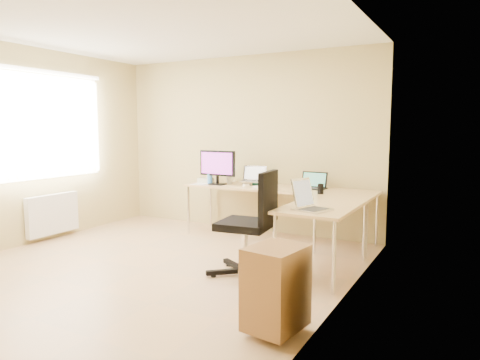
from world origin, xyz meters
The scene contains 25 objects.
floor centered at (0.00, 0.00, 0.00)m, with size 4.50×4.50×0.00m, color tan.
ceiling centered at (0.00, 0.00, 2.60)m, with size 4.50×4.50×0.00m, color white.
wall_back centered at (0.00, 2.25, 1.30)m, with size 4.50×4.50×0.00m, color tan.
wall_left centered at (-2.10, 0.00, 1.30)m, with size 4.50×4.50×0.00m, color tan.
wall_right centered at (2.10, 0.00, 1.30)m, with size 4.50×4.50×0.00m, color tan.
desk_main centered at (0.72, 1.85, 0.36)m, with size 2.65×0.70×0.73m, color tan.
desk_return centered at (1.70, 0.85, 0.36)m, with size 0.70×1.30×0.73m, color tan.
monitor centered at (-0.15, 1.72, 0.98)m, with size 0.57×0.18×0.49m, color black.
book_stack centered at (0.41, 2.03, 0.75)m, with size 0.22×0.29×0.05m, color #19544B.
laptop_center centered at (0.32, 1.90, 0.89)m, with size 0.34×0.26×0.22m, color silver.
laptop_black centered at (1.18, 1.94, 0.84)m, with size 0.36×0.26×0.23m, color black.
keyboard centered at (0.60, 1.69, 0.74)m, with size 0.37×0.10×0.02m, color white.
mouse centered at (0.80, 1.55, 0.75)m, with size 0.10×0.07×0.04m, color silver.
mug centered at (-0.04, 1.87, 0.78)m, with size 0.11×0.11×0.11m, color white.
cd_stack centered at (0.26, 1.82, 0.75)m, with size 0.13×0.13×0.03m, color white.
water_bottle centered at (-0.30, 1.74, 0.86)m, with size 0.08×0.08×0.27m, color #4387DA.
papers centered at (-0.40, 1.66, 0.73)m, with size 0.20×0.28×0.01m, color white.
white_box centered at (-0.40, 1.79, 0.77)m, with size 0.21×0.15×0.08m, color beige.
desk_fan centered at (-0.14, 2.05, 0.87)m, with size 0.23×0.23×0.29m, color white.
black_cup centered at (1.43, 1.55, 0.79)m, with size 0.07×0.07×0.13m, color black.
laptop_return centered at (1.71, 0.47, 0.85)m, with size 0.29×0.37×0.25m, color silver.
office_chair centered at (1.01, 0.35, 0.50)m, with size 0.67×0.67×1.11m, color black.
cabinet centered at (1.85, -0.72, 0.36)m, with size 0.36×0.45×0.62m, color brown.
radiator centered at (-2.03, 0.40, 0.35)m, with size 0.09×0.80×0.55m, color white.
window centered at (-2.05, 0.40, 1.55)m, with size 0.10×1.80×1.40m, color white.
Camera 1 is at (3.12, -3.60, 1.53)m, focal length 32.85 mm.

